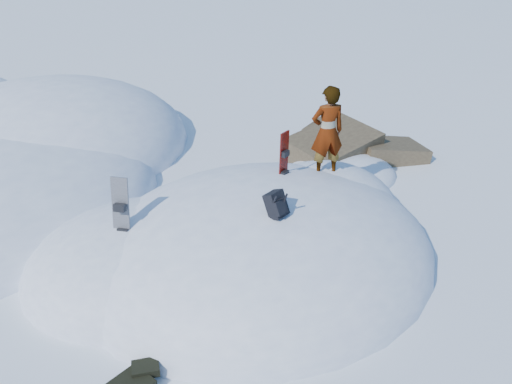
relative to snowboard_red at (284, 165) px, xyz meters
name	(u,v)px	position (x,y,z in m)	size (l,w,h in m)	color
ground	(260,258)	(-0.80, -0.69, -1.58)	(120.00, 120.00, 0.00)	white
snow_mound	(248,254)	(-0.97, -0.45, -1.58)	(8.00, 6.00, 3.00)	white
rock_outcrop	(343,165)	(2.92, 2.32, -1.57)	(4.68, 4.41, 1.68)	brown
snowboard_red	(284,165)	(0.00, 0.00, 0.00)	(0.26, 0.23, 1.45)	#B11209
snowboard_dark	(122,221)	(-3.27, -0.28, -0.36)	(0.43, 0.42, 1.64)	black
backpack	(277,205)	(-0.83, -1.44, 0.06)	(0.45, 0.51, 0.53)	black
person	(327,132)	(0.99, 0.07, 0.53)	(0.70, 0.46, 1.91)	slate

